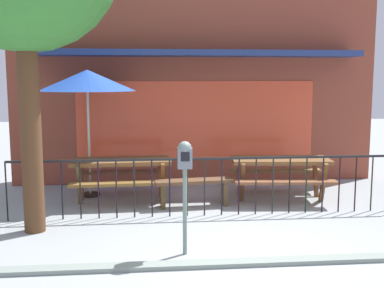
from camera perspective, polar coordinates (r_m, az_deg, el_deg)
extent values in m
plane|color=#939A9B|center=(6.35, 4.79, -12.89)|extent=(40.00, 40.00, 0.00)
cube|color=#542426|center=(10.70, 0.41, -4.29)|extent=(7.85, 0.54, 0.01)
cube|color=brown|center=(10.47, 0.42, 8.55)|extent=(7.85, 0.50, 4.76)
cube|color=#E54C2D|center=(10.25, 0.56, 2.81)|extent=(5.11, 0.02, 1.70)
cube|color=navy|center=(9.87, 0.80, 10.82)|extent=(6.68, 0.74, 0.12)
cube|color=black|center=(7.77, 2.57, -1.77)|extent=(6.60, 0.04, 0.04)
cylinder|color=black|center=(8.10, -21.35, -5.34)|extent=(0.02, 0.02, 0.95)
cylinder|color=black|center=(8.02, -19.37, -5.36)|extent=(0.02, 0.02, 0.95)
cylinder|color=black|center=(7.96, -17.36, -5.38)|extent=(0.02, 0.02, 0.95)
cylinder|color=black|center=(7.90, -15.31, -5.38)|extent=(0.02, 0.02, 0.95)
cylinder|color=black|center=(7.86, -13.25, -5.39)|extent=(0.02, 0.02, 0.95)
cylinder|color=black|center=(7.83, -11.15, -5.38)|extent=(0.02, 0.02, 0.95)
cylinder|color=black|center=(7.80, -9.05, -5.37)|extent=(0.02, 0.02, 0.95)
cylinder|color=black|center=(7.79, -6.93, -5.35)|extent=(0.02, 0.02, 0.95)
cylinder|color=black|center=(7.79, -4.82, -5.33)|extent=(0.02, 0.02, 0.95)
cylinder|color=black|center=(7.80, -2.70, -5.29)|extent=(0.02, 0.02, 0.95)
cylinder|color=black|center=(7.82, -0.59, -5.25)|extent=(0.02, 0.02, 0.95)
cylinder|color=black|center=(7.84, 1.51, -5.21)|extent=(0.02, 0.02, 0.95)
cylinder|color=black|center=(7.88, 3.59, -5.15)|extent=(0.02, 0.02, 0.95)
cylinder|color=black|center=(7.93, 5.64, -5.09)|extent=(0.02, 0.02, 0.95)
cylinder|color=black|center=(7.99, 7.66, -5.03)|extent=(0.02, 0.02, 0.95)
cylinder|color=black|center=(8.06, 9.66, -4.96)|extent=(0.02, 0.02, 0.95)
cylinder|color=black|center=(8.14, 11.61, -4.88)|extent=(0.02, 0.02, 0.95)
cylinder|color=black|center=(8.23, 13.53, -4.80)|extent=(0.02, 0.02, 0.95)
cylinder|color=black|center=(8.33, 15.40, -4.72)|extent=(0.02, 0.02, 0.95)
cylinder|color=black|center=(8.43, 17.23, -4.64)|extent=(0.02, 0.02, 0.95)
cylinder|color=black|center=(8.55, 19.01, -4.55)|extent=(0.02, 0.02, 0.95)
cylinder|color=black|center=(8.67, 20.74, -4.46)|extent=(0.02, 0.02, 0.95)
cube|color=brown|center=(8.84, -8.51, -2.06)|extent=(1.83, 0.84, 0.07)
cube|color=brown|center=(8.36, -8.50, -4.72)|extent=(1.81, 0.34, 0.05)
cube|color=brown|center=(9.44, -8.45, -3.29)|extent=(1.81, 0.34, 0.05)
cube|color=brown|center=(8.68, -13.37, -4.86)|extent=(0.09, 0.35, 0.78)
cube|color=brown|center=(9.22, -13.05, -4.11)|extent=(0.09, 0.35, 0.78)
cube|color=brown|center=(8.66, -3.57, -4.69)|extent=(0.09, 0.35, 0.78)
cube|color=brown|center=(9.21, -3.85, -3.94)|extent=(0.09, 0.35, 0.78)
cube|color=brown|center=(9.02, 10.56, -1.91)|extent=(1.86, 0.92, 0.07)
cube|color=brown|center=(8.54, 11.19, -4.52)|extent=(1.82, 0.42, 0.05)
cube|color=brown|center=(9.60, 9.90, -3.13)|extent=(1.82, 0.42, 0.05)
cube|color=brown|center=(8.71, 6.05, -4.65)|extent=(0.10, 0.35, 0.78)
cube|color=brown|center=(9.25, 5.67, -3.91)|extent=(0.10, 0.35, 0.78)
cube|color=brown|center=(8.99, 15.47, -4.50)|extent=(0.10, 0.35, 0.78)
cube|color=brown|center=(9.52, 14.56, -3.79)|extent=(0.10, 0.35, 0.78)
cylinder|color=black|center=(9.45, -12.06, -5.94)|extent=(0.36, 0.36, 0.05)
cylinder|color=#B3BEA9|center=(9.25, -12.26, 1.05)|extent=(0.04, 0.04, 2.36)
cone|color=blue|center=(9.19, -12.45, 7.47)|extent=(1.81, 1.81, 0.40)
cube|color=brown|center=(8.41, 0.27, -4.49)|extent=(1.43, 0.47, 0.06)
cube|color=#493A1F|center=(8.36, -3.51, -6.16)|extent=(0.08, 0.29, 0.45)
cube|color=brown|center=(8.59, 3.94, -5.78)|extent=(0.08, 0.29, 0.45)
cylinder|color=slate|center=(6.12, -0.86, -8.12)|extent=(0.06, 0.06, 1.12)
cube|color=slate|center=(5.97, -0.87, -1.71)|extent=(0.18, 0.14, 0.26)
sphere|color=slate|center=(5.95, -0.88, -0.47)|extent=(0.17, 0.17, 0.17)
cube|color=black|center=(5.89, -0.82, -1.53)|extent=(0.11, 0.01, 0.11)
cylinder|color=#52341E|center=(7.23, -18.80, 2.41)|extent=(0.30, 0.30, 3.23)
cube|color=gray|center=(5.98, 5.51, -14.24)|extent=(11.00, 0.20, 0.11)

